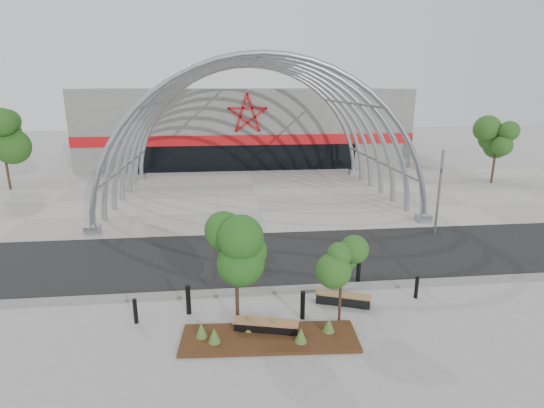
% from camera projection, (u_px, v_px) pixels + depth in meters
% --- Properties ---
extents(ground, '(140.00, 140.00, 0.00)m').
position_uv_depth(ground, '(282.00, 288.00, 17.95)').
color(ground, '#9A9994').
rests_on(ground, ground).
extents(road, '(140.00, 7.00, 0.02)m').
position_uv_depth(road, '(273.00, 256.00, 21.30)').
color(road, black).
rests_on(road, ground).
extents(forecourt, '(60.00, 17.00, 0.04)m').
position_uv_depth(forecourt, '(256.00, 196.00, 32.79)').
color(forecourt, '#A19B92').
rests_on(forecourt, ground).
extents(kerb, '(60.00, 0.50, 0.12)m').
position_uv_depth(kerb, '(283.00, 290.00, 17.70)').
color(kerb, slate).
rests_on(kerb, ground).
extents(arena_building, '(34.00, 15.24, 8.00)m').
position_uv_depth(arena_building, '(244.00, 124.00, 48.91)').
color(arena_building, slate).
rests_on(arena_building, ground).
extents(vault_canopy, '(20.80, 15.80, 20.36)m').
position_uv_depth(vault_canopy, '(256.00, 197.00, 32.79)').
color(vault_canopy, '#91959A').
rests_on(vault_canopy, ground).
extents(planting_bed, '(6.02, 2.19, 0.63)m').
position_uv_depth(planting_bed, '(267.00, 335.00, 14.30)').
color(planting_bed, '#361B0C').
rests_on(planting_bed, ground).
extents(signal_pole, '(0.35, 0.68, 4.89)m').
position_uv_depth(signal_pole, '(439.00, 191.00, 23.91)').
color(signal_pole, slate).
rests_on(signal_pole, ground).
extents(street_tree_0, '(1.82, 1.82, 4.14)m').
position_uv_depth(street_tree_0, '(236.00, 245.00, 14.55)').
color(street_tree_0, black).
rests_on(street_tree_0, ground).
extents(street_tree_1, '(1.31, 1.31, 3.10)m').
position_uv_depth(street_tree_1, '(342.00, 265.00, 14.82)').
color(street_tree_1, black).
rests_on(street_tree_1, ground).
extents(bench_0, '(2.30, 1.03, 0.47)m').
position_uv_depth(bench_0, '(266.00, 327.00, 14.62)').
color(bench_0, black).
rests_on(bench_0, ground).
extents(bench_1, '(2.16, 1.19, 0.45)m').
position_uv_depth(bench_1, '(343.00, 299.00, 16.56)').
color(bench_1, black).
rests_on(bench_1, ground).
extents(bollard_0, '(0.15, 0.15, 0.94)m').
position_uv_depth(bollard_0, '(135.00, 311.00, 15.20)').
color(bollard_0, black).
rests_on(bollard_0, ground).
extents(bollard_1, '(0.18, 0.18, 1.14)m').
position_uv_depth(bollard_1, '(188.00, 300.00, 15.80)').
color(bollard_1, black).
rests_on(bollard_1, ground).
extents(bollard_2, '(0.17, 0.17, 1.08)m').
position_uv_depth(bollard_2, '(303.00, 305.00, 15.47)').
color(bollard_2, black).
rests_on(bollard_2, ground).
extents(bollard_3, '(0.18, 0.18, 1.10)m').
position_uv_depth(bollard_3, '(358.00, 271.00, 18.30)').
color(bollard_3, black).
rests_on(bollard_3, ground).
extents(bollard_4, '(0.15, 0.15, 0.93)m').
position_uv_depth(bollard_4, '(417.00, 287.00, 17.01)').
color(bollard_4, black).
rests_on(bollard_4, ground).
extents(bg_tree_0, '(3.00, 3.00, 6.45)m').
position_uv_depth(bg_tree_0, '(1.00, 133.00, 33.77)').
color(bg_tree_0, '#301D13').
rests_on(bg_tree_0, ground).
extents(bg_tree_1, '(2.70, 2.70, 5.91)m').
position_uv_depth(bg_tree_1, '(498.00, 135.00, 36.25)').
color(bg_tree_1, '#301F13').
rests_on(bg_tree_1, ground).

